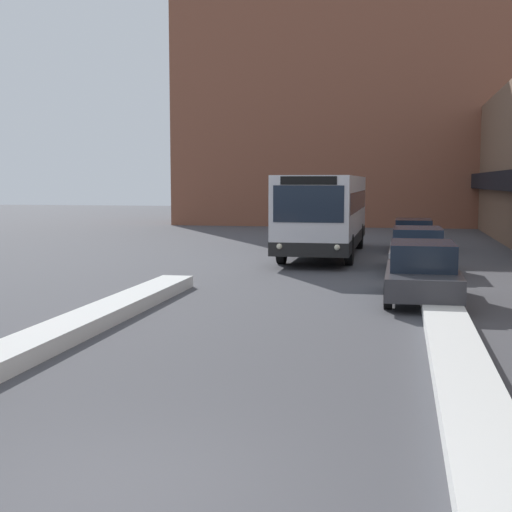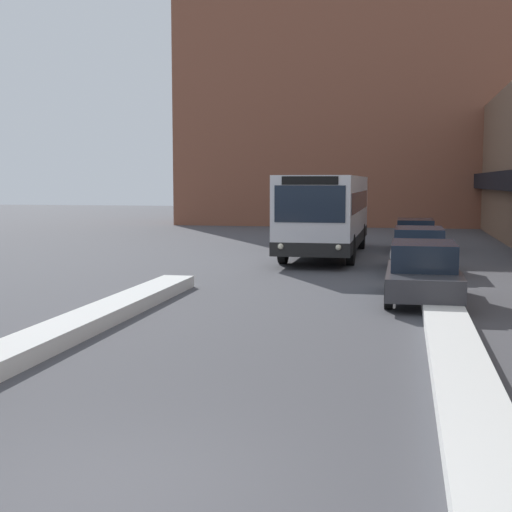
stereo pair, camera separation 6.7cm
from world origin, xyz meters
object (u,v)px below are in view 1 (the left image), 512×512
Objects in this scene: parked_car_front at (422,271)px; parked_car_back at (413,234)px; parked_car_middle at (417,250)px; city_bus at (325,212)px.

parked_car_front reaches higher than parked_car_back.
parked_car_front is at bearing -90.00° from parked_car_middle.
parked_car_front is at bearing -90.00° from parked_car_back.
city_bus is 11.31m from parked_car_front.
city_bus is 4.81m from parked_car_back.
parked_car_middle is (3.58, -4.64, -1.02)m from city_bus.
parked_car_back is (-0.00, 13.71, -0.05)m from parked_car_front.
parked_car_middle is (-0.00, 6.04, -0.00)m from parked_car_front.
city_bus is 2.49× the size of parked_car_front.
parked_car_front is (3.58, -10.68, -1.02)m from city_bus.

